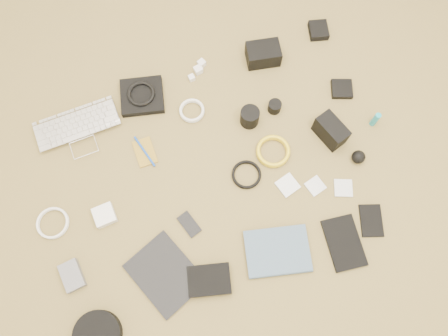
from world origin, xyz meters
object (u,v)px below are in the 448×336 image
object	(u,v)px
tablet	(165,274)
paperback	(281,276)
phone	(189,224)
headphone_case	(98,335)
laptop	(81,135)
dslr_camera	(263,54)

from	to	relation	value
tablet	paperback	size ratio (longest dim) A/B	1.09
phone	headphone_case	world-z (taller)	headphone_case
headphone_case	paperback	world-z (taller)	headphone_case
headphone_case	paperback	distance (m)	0.70
headphone_case	phone	bearing A→B (deg)	32.48
laptop	phone	distance (m)	0.59
laptop	tablet	distance (m)	0.68
dslr_camera	paperback	size ratio (longest dim) A/B	0.59
laptop	headphone_case	xyz separation A→B (m)	(-0.12, -0.78, 0.01)
phone	headphone_case	size ratio (longest dim) A/B	0.58
tablet	phone	size ratio (longest dim) A/B	2.66
laptop	dslr_camera	size ratio (longest dim) A/B	2.42
laptop	dslr_camera	bearing A→B (deg)	3.70
dslr_camera	phone	xyz separation A→B (m)	(-0.54, -0.60, -0.04)
dslr_camera	headphone_case	size ratio (longest dim) A/B	0.84
dslr_camera	paperback	bearing A→B (deg)	-96.79
laptop	tablet	world-z (taller)	laptop
tablet	headphone_case	xyz separation A→B (m)	(-0.29, -0.13, 0.02)
paperback	headphone_case	bearing A→B (deg)	100.67
dslr_camera	paperback	distance (m)	0.94
laptop	phone	world-z (taller)	laptop
laptop	dslr_camera	distance (m)	0.85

